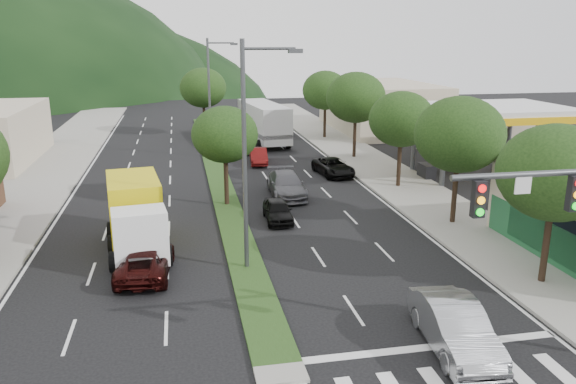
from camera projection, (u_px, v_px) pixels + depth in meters
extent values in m
plane|color=black|center=(278.00, 367.00, 17.67)|extent=(160.00, 160.00, 0.00)
cube|color=gray|center=(380.00, 170.00, 43.62)|extent=(5.00, 90.00, 0.15)
cube|color=gray|center=(30.00, 186.00, 38.88)|extent=(6.00, 90.00, 0.15)
cube|color=#213914|center=(216.00, 169.00, 44.14)|extent=(1.60, 56.00, 0.12)
cylinder|color=#47494C|center=(548.00, 173.00, 15.99)|extent=(6.00, 0.18, 0.18)
cube|color=black|center=(574.00, 193.00, 16.15)|extent=(0.35, 0.25, 1.05)
cube|color=black|center=(479.00, 199.00, 15.60)|extent=(0.35, 0.25, 1.05)
cube|color=silver|center=(482.00, 109.00, 40.68)|extent=(12.00, 8.00, 0.50)
cube|color=#D9A20B|center=(482.00, 114.00, 40.77)|extent=(12.20, 8.20, 0.50)
cylinder|color=#47494C|center=(444.00, 155.00, 38.29)|extent=(0.36, 0.36, 4.60)
cylinder|color=#47494C|center=(548.00, 150.00, 39.78)|extent=(0.36, 0.36, 4.60)
cylinder|color=#47494C|center=(414.00, 142.00, 43.02)|extent=(0.36, 0.36, 4.60)
cylinder|color=#47494C|center=(509.00, 138.00, 44.50)|extent=(0.36, 0.36, 4.60)
cube|color=black|center=(426.00, 171.00, 41.12)|extent=(0.80, 1.60, 1.10)
cube|color=black|center=(525.00, 167.00, 42.61)|extent=(0.80, 1.60, 1.10)
cube|color=beige|center=(381.00, 107.00, 62.22)|extent=(10.00, 16.00, 5.20)
cylinder|color=black|center=(547.00, 240.00, 23.16)|extent=(0.28, 0.28, 3.64)
ellipsoid|color=black|center=(555.00, 173.00, 22.40)|extent=(4.60, 4.60, 3.91)
cylinder|color=black|center=(455.00, 188.00, 30.70)|extent=(0.28, 0.28, 3.81)
ellipsoid|color=black|center=(459.00, 134.00, 29.91)|extent=(4.80, 4.80, 4.08)
cylinder|color=black|center=(399.00, 160.00, 38.30)|extent=(0.28, 0.28, 3.58)
ellipsoid|color=black|center=(401.00, 119.00, 37.55)|extent=(4.40, 4.40, 3.74)
cylinder|color=black|center=(355.00, 134.00, 47.71)|extent=(0.28, 0.28, 3.92)
ellipsoid|color=black|center=(356.00, 97.00, 46.89)|extent=(5.00, 5.00, 4.25)
cylinder|color=black|center=(325.00, 119.00, 57.20)|extent=(0.28, 0.28, 3.70)
ellipsoid|color=black|center=(325.00, 90.00, 56.43)|extent=(4.60, 4.60, 3.91)
cylinder|color=black|center=(226.00, 177.00, 34.22)|extent=(0.28, 0.28, 3.36)
ellipsoid|color=black|center=(225.00, 134.00, 33.51)|extent=(4.00, 4.00, 3.40)
cylinder|color=black|center=(204.00, 117.00, 58.75)|extent=(0.28, 0.28, 3.81)
ellipsoid|color=black|center=(203.00, 88.00, 57.95)|extent=(4.80, 4.80, 4.08)
cylinder|color=#47494C|center=(245.00, 160.00, 23.91)|extent=(0.20, 0.20, 10.00)
cylinder|color=#47494C|center=(269.00, 49.00, 22.89)|extent=(2.20, 0.12, 0.12)
cube|color=#47494C|center=(295.00, 51.00, 23.12)|extent=(0.60, 0.25, 0.18)
cylinder|color=#47494C|center=(209.00, 99.00, 47.55)|extent=(0.20, 0.20, 10.00)
cylinder|color=#47494C|center=(221.00, 43.00, 46.53)|extent=(2.20, 0.12, 0.12)
cube|color=#47494C|center=(234.00, 44.00, 46.76)|extent=(0.60, 0.25, 0.18)
imported|color=#93959A|center=(455.00, 327.00, 18.54)|extent=(2.18, 5.06, 1.62)
imported|color=black|center=(145.00, 261.00, 24.38)|extent=(2.58, 4.88, 1.31)
imported|color=black|center=(278.00, 211.00, 31.62)|extent=(1.55, 3.66, 1.23)
imported|color=#55545A|center=(286.00, 185.00, 36.58)|extent=(2.31, 5.34, 1.53)
imported|color=#540E0E|center=(258.00, 156.00, 46.00)|extent=(1.67, 3.98, 1.28)
imported|color=black|center=(333.00, 167.00, 42.19)|extent=(2.63, 4.78, 1.27)
imported|color=#515056|center=(242.00, 144.00, 50.56)|extent=(2.09, 4.43, 1.46)
cube|color=white|center=(140.00, 237.00, 24.39)|extent=(2.48, 1.95, 2.41)
cube|color=#D2BF0B|center=(135.00, 209.00, 27.91)|extent=(2.94, 4.67, 3.25)
cube|color=black|center=(138.00, 240.00, 27.49)|extent=(2.84, 6.29, 0.31)
cylinder|color=black|center=(169.00, 256.00, 25.48)|extent=(0.43, 0.98, 0.94)
cylinder|color=black|center=(114.00, 262.00, 24.75)|extent=(0.43, 0.98, 0.94)
cylinder|color=black|center=(163.00, 239.00, 27.57)|extent=(0.43, 0.98, 0.94)
cylinder|color=black|center=(112.00, 244.00, 26.84)|extent=(0.43, 0.98, 0.94)
cylinder|color=black|center=(159.00, 226.00, 29.47)|extent=(0.43, 0.98, 0.94)
cylinder|color=black|center=(111.00, 231.00, 28.74)|extent=(0.43, 0.98, 0.94)
cube|color=#BEBEBE|center=(264.00, 121.00, 54.81)|extent=(3.94, 10.26, 3.33)
cube|color=#5A5A5E|center=(264.00, 129.00, 55.03)|extent=(4.00, 10.27, 0.39)
cylinder|color=black|center=(241.00, 132.00, 58.51)|extent=(0.50, 1.04, 1.00)
cylinder|color=black|center=(266.00, 131.00, 59.33)|extent=(0.50, 1.04, 1.00)
cylinder|color=black|center=(243.00, 134.00, 57.41)|extent=(0.50, 1.04, 1.00)
cylinder|color=black|center=(269.00, 133.00, 58.23)|extent=(0.50, 1.04, 1.00)
cylinder|color=black|center=(260.00, 145.00, 51.54)|extent=(0.50, 1.04, 1.00)
cylinder|color=black|center=(288.00, 143.00, 52.36)|extent=(0.50, 1.04, 1.00)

